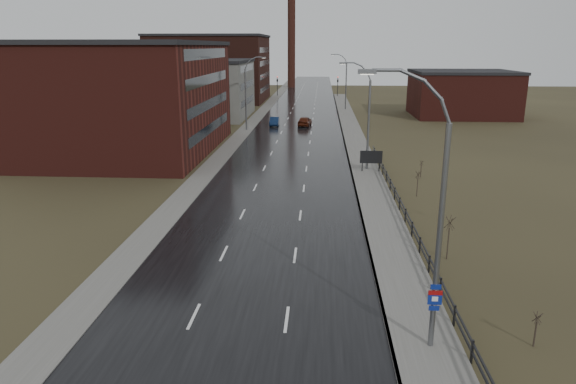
# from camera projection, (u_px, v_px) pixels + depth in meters

# --- Properties ---
(ground) EXTENTS (320.00, 320.00, 0.00)m
(ground) POSITION_uv_depth(u_px,v_px,m) (225.00, 368.00, 21.34)
(ground) COLOR #2D2819
(ground) RESTS_ON ground
(road) EXTENTS (14.00, 300.00, 0.06)m
(road) POSITION_uv_depth(u_px,v_px,m) (296.00, 133.00, 78.91)
(road) COLOR black
(road) RESTS_ON ground
(sidewalk_right) EXTENTS (3.20, 180.00, 0.18)m
(sidewalk_right) POSITION_uv_depth(u_px,v_px,m) (365.00, 171.00, 54.37)
(sidewalk_right) COLOR #595651
(sidewalk_right) RESTS_ON ground
(curb_right) EXTENTS (0.16, 180.00, 0.18)m
(curb_right) POSITION_uv_depth(u_px,v_px,m) (351.00, 171.00, 54.47)
(curb_right) COLOR slate
(curb_right) RESTS_ON ground
(sidewalk_left) EXTENTS (2.40, 260.00, 0.12)m
(sidewalk_left) POSITION_uv_depth(u_px,v_px,m) (243.00, 132.00, 79.41)
(sidewalk_left) COLOR #595651
(sidewalk_left) RESTS_ON ground
(warehouse_near) EXTENTS (22.44, 28.56, 13.50)m
(warehouse_near) POSITION_uv_depth(u_px,v_px,m) (123.00, 97.00, 63.98)
(warehouse_near) COLOR #471914
(warehouse_near) RESTS_ON ground
(warehouse_mid) EXTENTS (16.32, 20.40, 10.50)m
(warehouse_mid) POSITION_uv_depth(u_px,v_px,m) (205.00, 88.00, 95.87)
(warehouse_mid) COLOR slate
(warehouse_mid) RESTS_ON ground
(warehouse_far) EXTENTS (26.52, 24.48, 15.50)m
(warehouse_far) POSITION_uv_depth(u_px,v_px,m) (211.00, 68.00, 124.28)
(warehouse_far) COLOR #331611
(warehouse_far) RESTS_ON ground
(building_right) EXTENTS (18.36, 16.32, 8.50)m
(building_right) POSITION_uv_depth(u_px,v_px,m) (462.00, 93.00, 96.98)
(building_right) COLOR #471914
(building_right) RESTS_ON ground
(smokestack) EXTENTS (2.70, 2.70, 30.70)m
(smokestack) POSITION_uv_depth(u_px,v_px,m) (291.00, 37.00, 161.41)
(smokestack) COLOR #331611
(smokestack) RESTS_ON ground
(streetlight_main) EXTENTS (3.91, 0.29, 12.11)m
(streetlight_main) POSITION_uv_depth(u_px,v_px,m) (433.00, 219.00, 21.07)
(streetlight_main) COLOR slate
(streetlight_main) RESTS_ON ground
(streetlight_right_mid) EXTENTS (3.36, 0.28, 11.35)m
(streetlight_right_mid) POSITION_uv_depth(u_px,v_px,m) (366.00, 116.00, 53.76)
(streetlight_right_mid) COLOR slate
(streetlight_right_mid) RESTS_ON ground
(streetlight_left) EXTENTS (3.36, 0.28, 11.35)m
(streetlight_left) POSITION_uv_depth(u_px,v_px,m) (248.00, 93.00, 79.72)
(streetlight_left) COLOR slate
(streetlight_left) RESTS_ON ground
(streetlight_right_far) EXTENTS (3.36, 0.28, 11.35)m
(streetlight_right_far) POSITION_uv_depth(u_px,v_px,m) (345.00, 82.00, 105.58)
(streetlight_right_far) COLOR slate
(streetlight_right_far) RESTS_ON ground
(guardrail) EXTENTS (0.10, 53.05, 1.10)m
(guardrail) POSITION_uv_depth(u_px,v_px,m) (407.00, 216.00, 38.08)
(guardrail) COLOR black
(guardrail) RESTS_ON ground
(shrub_b) EXTENTS (0.40, 0.42, 1.67)m
(shrub_b) POSITION_uv_depth(u_px,v_px,m) (536.00, 329.00, 22.63)
(shrub_b) COLOR #382D23
(shrub_b) RESTS_ON ground
(shrub_c) EXTENTS (0.67, 0.71, 2.85)m
(shrub_c) POSITION_uv_depth(u_px,v_px,m) (449.00, 237.00, 31.79)
(shrub_c) COLOR #382D23
(shrub_c) RESTS_ON ground
(shrub_d) EXTENTS (0.43, 0.45, 1.79)m
(shrub_d) POSITION_uv_depth(u_px,v_px,m) (442.00, 209.00, 39.11)
(shrub_d) COLOR #382D23
(shrub_d) RESTS_ON ground
(shrub_e) EXTENTS (0.55, 0.58, 2.32)m
(shrub_e) POSITION_uv_depth(u_px,v_px,m) (418.00, 183.00, 45.34)
(shrub_e) COLOR #382D23
(shrub_e) RESTS_ON ground
(shrub_f) EXTENTS (0.41, 0.43, 1.70)m
(shrub_f) POSITION_uv_depth(u_px,v_px,m) (421.00, 168.00, 52.22)
(shrub_f) COLOR #382D23
(shrub_f) RESTS_ON ground
(billboard) EXTENTS (2.32, 0.17, 2.39)m
(billboard) POSITION_uv_depth(u_px,v_px,m) (371.00, 158.00, 53.66)
(billboard) COLOR black
(billboard) RESTS_ON ground
(traffic_light_left) EXTENTS (0.58, 2.73, 5.30)m
(traffic_light_left) POSITION_uv_depth(u_px,v_px,m) (277.00, 79.00, 135.73)
(traffic_light_left) COLOR black
(traffic_light_left) RESTS_ON ground
(traffic_light_right) EXTENTS (0.58, 2.73, 5.30)m
(traffic_light_right) POSITION_uv_depth(u_px,v_px,m) (338.00, 79.00, 134.74)
(traffic_light_right) COLOR black
(traffic_light_right) RESTS_ON ground
(car_near) EXTENTS (1.60, 4.28, 1.40)m
(car_near) POSITION_uv_depth(u_px,v_px,m) (274.00, 122.00, 85.81)
(car_near) COLOR #0C1D3D
(car_near) RESTS_ON ground
(car_far) EXTENTS (2.48, 4.93, 1.61)m
(car_far) POSITION_uv_depth(u_px,v_px,m) (305.00, 121.00, 85.34)
(car_far) COLOR #4B1A0C
(car_far) RESTS_ON ground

